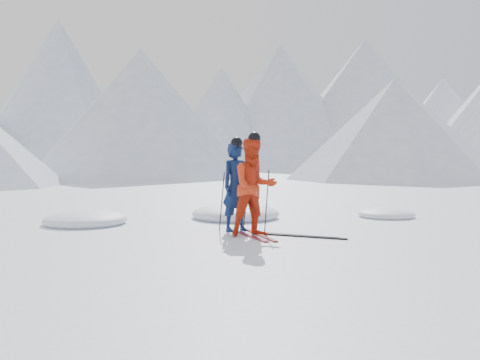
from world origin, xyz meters
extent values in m
plane|color=white|center=(0.00, 0.00, 0.00)|extent=(160.00, 160.00, 0.00)
cone|color=#B2BCD1|center=(-11.51, 40.48, 7.17)|extent=(23.96, 23.96, 14.35)
cone|color=#B2BCD1|center=(-5.08, 51.27, 5.96)|extent=(17.69, 17.69, 11.93)
cone|color=#B2BCD1|center=(4.51, 43.52, 5.42)|extent=(19.63, 19.63, 10.85)
cone|color=#B2BCD1|center=(11.74, 46.25, 7.07)|extent=(23.31, 23.31, 14.15)
cone|color=#B2BCD1|center=(21.49, 44.84, 7.44)|extent=(28.94, 28.94, 14.88)
cone|color=silver|center=(31.93, 45.34, 5.38)|extent=(24.45, 24.45, 10.76)
cone|color=#B2BCD1|center=(12.00, 20.00, 3.25)|extent=(14.00, 14.00, 6.50)
cone|color=#B2BCD1|center=(-4.00, 26.00, 4.50)|extent=(16.00, 16.00, 9.00)
imported|color=#0C1D4A|center=(-2.13, 0.36, 0.96)|extent=(0.83, 0.69, 1.93)
imported|color=red|center=(-1.91, -0.36, 1.00)|extent=(1.09, 0.91, 2.01)
cylinder|color=black|center=(-2.43, 0.51, 0.64)|extent=(0.13, 0.09, 1.28)
cylinder|color=black|center=(-1.88, 0.61, 0.64)|extent=(0.13, 0.08, 1.28)
cylinder|color=black|center=(-2.21, -0.11, 0.67)|extent=(0.13, 0.10, 1.33)
cylinder|color=black|center=(-1.61, -0.21, 0.67)|extent=(0.13, 0.09, 1.33)
cube|color=black|center=(-2.03, -0.36, 0.01)|extent=(0.43, 1.68, 0.03)
cube|color=black|center=(-1.79, -0.36, 0.01)|extent=(0.32, 1.70, 0.03)
cube|color=black|center=(-1.04, -0.57, 0.01)|extent=(1.44, 1.06, 0.03)
cube|color=black|center=(-0.94, -0.72, 0.01)|extent=(1.47, 1.01, 0.03)
ellipsoid|color=white|center=(-5.47, 2.14, 0.00)|extent=(1.96, 1.96, 0.43)
ellipsoid|color=white|center=(2.21, 1.97, 0.00)|extent=(1.47, 1.47, 0.32)
ellipsoid|color=white|center=(-1.75, 2.55, 0.00)|extent=(2.29, 2.29, 0.50)
camera|label=1|loc=(-4.20, -10.38, 1.68)|focal=38.00mm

